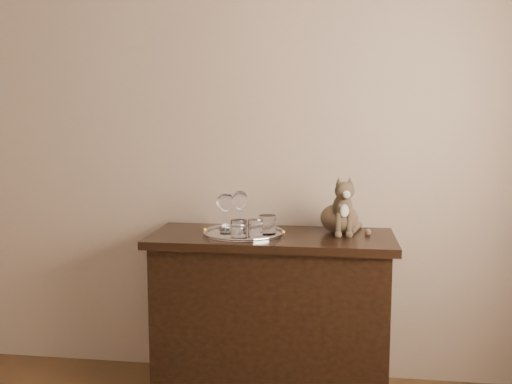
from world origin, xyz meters
TOP-DOWN VIEW (x-y plane):
  - wall_back at (0.00, 2.25)m, footprint 4.00×0.10m
  - sideboard at (0.60, 1.94)m, footprint 1.20×0.50m
  - tray at (0.46, 1.92)m, footprint 0.40×0.40m
  - wine_glass_a at (0.35, 1.99)m, footprint 0.07×0.07m
  - wine_glass_c at (0.38, 1.91)m, footprint 0.08×0.08m
  - wine_glass_d at (0.44, 1.95)m, footprint 0.08×0.08m
  - tumbler_a at (0.53, 1.84)m, footprint 0.07×0.07m
  - tumbler_b at (0.46, 1.79)m, footprint 0.08×0.08m
  - tumbler_c at (0.58, 1.91)m, footprint 0.08×0.08m
  - cat at (0.93, 2.04)m, footprint 0.34×0.32m

SIDE VIEW (x-z plane):
  - sideboard at x=0.60m, z-range 0.00..0.85m
  - tray at x=0.46m, z-range 0.85..0.86m
  - tumbler_a at x=0.53m, z-range 0.86..0.94m
  - tumbler_b at x=0.46m, z-range 0.86..0.94m
  - tumbler_c at x=0.58m, z-range 0.86..0.95m
  - wine_glass_a at x=0.35m, z-range 0.86..1.04m
  - wine_glass_c at x=0.38m, z-range 0.86..1.06m
  - wine_glass_d at x=0.44m, z-range 0.86..1.07m
  - cat at x=0.93m, z-range 0.85..1.14m
  - wall_back at x=0.00m, z-range 0.00..2.70m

